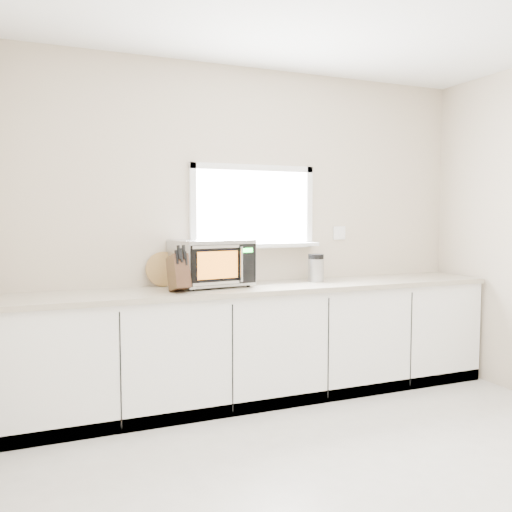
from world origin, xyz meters
TOP-DOWN VIEW (x-y plane):
  - ground at (0.00, 0.00)m, footprint 4.00×4.00m
  - back_wall at (0.00, 2.00)m, footprint 4.00×0.17m
  - cabinets at (0.00, 1.70)m, footprint 3.92×0.60m
  - countertop at (0.00, 1.69)m, footprint 3.92×0.64m
  - microwave at (-0.43, 1.80)m, footprint 0.63×0.52m
  - knife_block at (-0.75, 1.58)m, footprint 0.14×0.25m
  - cutting_board at (-0.78, 1.94)m, footprint 0.27×0.07m
  - coffee_grinder at (0.49, 1.77)m, footprint 0.14×0.14m

SIDE VIEW (x-z plane):
  - ground at x=0.00m, z-range 0.00..0.00m
  - cabinets at x=0.00m, z-range 0.00..0.88m
  - countertop at x=0.00m, z-range 0.88..0.92m
  - coffee_grinder at x=0.49m, z-range 0.92..1.16m
  - cutting_board at x=-0.78m, z-range 0.92..1.19m
  - knife_block at x=-0.75m, z-range 0.90..1.24m
  - microwave at x=-0.43m, z-range 0.93..1.30m
  - back_wall at x=0.00m, z-range 0.01..2.71m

